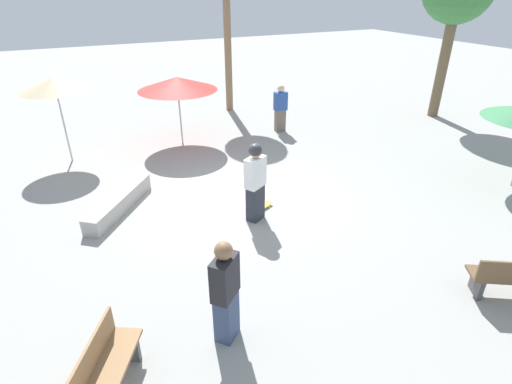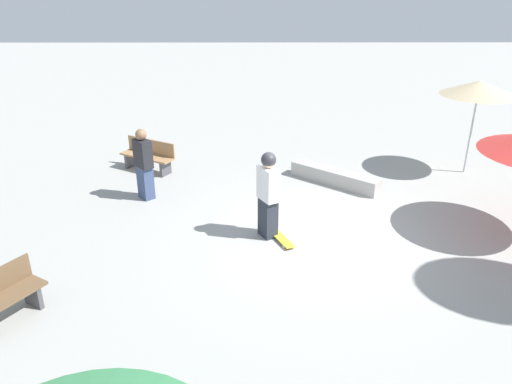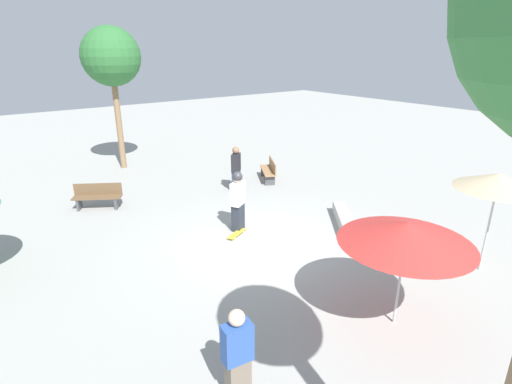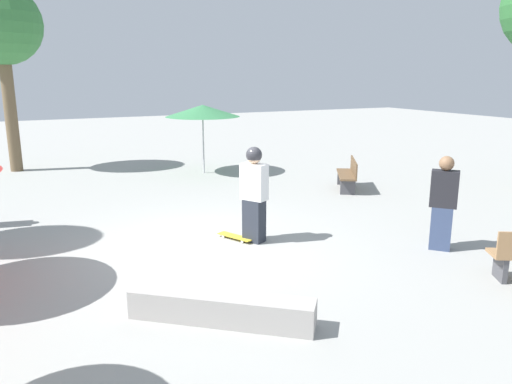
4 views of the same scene
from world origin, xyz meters
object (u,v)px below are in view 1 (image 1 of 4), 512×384
at_px(concrete_ledge, 119,203).
at_px(bench_far, 101,377).
at_px(skater_main, 255,180).
at_px(shade_umbrella_tan, 55,84).
at_px(skateboard, 260,208).
at_px(shade_umbrella_red, 177,84).
at_px(bystander_watching, 280,108).
at_px(bystander_far, 225,292).

xyz_separation_m(concrete_ledge, bench_far, (-0.99, -4.98, 0.23)).
xyz_separation_m(skater_main, shade_umbrella_tan, (-3.55, 5.49, 1.32)).
xyz_separation_m(skateboard, shade_umbrella_red, (-0.33, 5.16, 1.94)).
bearing_deg(bystander_watching, skater_main, -117.11).
bearing_deg(concrete_ledge, skateboard, -26.86).
relative_size(concrete_ledge, shade_umbrella_red, 0.86).
bearing_deg(shade_umbrella_red, bench_far, -112.89).
bearing_deg(shade_umbrella_tan, bench_far, -91.17).
bearing_deg(bench_far, skateboard, 161.06).
bearing_deg(bystander_watching, shade_umbrella_red, -178.14).
relative_size(skater_main, bench_far, 1.15).
relative_size(skater_main, skateboard, 2.28).
distance_m(skateboard, shade_umbrella_tan, 6.83).
bearing_deg(shade_umbrella_red, skater_main, -89.12).
height_order(shade_umbrella_tan, bystander_far, shade_umbrella_tan).
bearing_deg(bystander_watching, skateboard, -116.65).
bearing_deg(shade_umbrella_red, skateboard, -86.30).
distance_m(skater_main, concrete_ledge, 3.37).
distance_m(shade_umbrella_tan, bystander_far, 8.67).
relative_size(shade_umbrella_tan, bystander_far, 1.44).
height_order(concrete_ledge, bench_far, bench_far).
xyz_separation_m(skateboard, bench_far, (-3.98, -3.47, 0.37)).
distance_m(skater_main, shade_umbrella_tan, 6.67).
height_order(skateboard, bystander_far, bystander_far).
height_order(skateboard, bench_far, bench_far).
bearing_deg(skater_main, bystander_far, -152.88).
bearing_deg(skateboard, bystander_far, -148.66).
bearing_deg(skateboard, shade_umbrella_tan, 101.48).
bearing_deg(shade_umbrella_red, shade_umbrella_tan, 179.34).
distance_m(skateboard, concrete_ledge, 3.35).
distance_m(skateboard, bench_far, 5.29).
bearing_deg(bystander_watching, shade_umbrella_tan, -175.83).
distance_m(concrete_ledge, bystander_watching, 7.08).
bearing_deg(bystander_watching, bystander_far, -116.69).
xyz_separation_m(skater_main, shade_umbrella_red, (-0.08, 5.45, 1.00)).
distance_m(skateboard, bystander_far, 3.93).
relative_size(shade_umbrella_red, bystander_far, 1.45).
xyz_separation_m(concrete_ledge, bystander_watching, (6.22, 3.31, 0.64)).
relative_size(skateboard, concrete_ledge, 0.37).
relative_size(bench_far, bystander_watching, 0.96).
xyz_separation_m(skateboard, bystander_watching, (3.24, 4.83, 0.78)).
relative_size(skater_main, concrete_ledge, 0.85).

